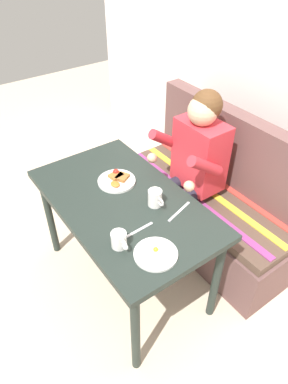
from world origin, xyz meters
TOP-DOWN VIEW (x-y plane):
  - ground_plane at (0.00, 0.00)m, footprint 8.00×8.00m
  - back_wall at (0.00, 1.27)m, footprint 4.40×0.10m
  - table at (0.00, 0.00)m, footprint 1.20×0.70m
  - couch at (0.00, 0.76)m, footprint 1.44×0.56m
  - person at (-0.07, 0.59)m, footprint 0.45×0.61m
  - plate_breakfast at (-0.17, 0.07)m, footprint 0.23×0.23m
  - plate_eggs at (0.44, -0.09)m, footprint 0.22×0.22m
  - coffee_mug at (0.29, -0.21)m, footprint 0.12×0.08m
  - coffee_mug_second at (0.14, 0.13)m, footprint 0.12×0.08m
  - fork at (0.25, -0.06)m, footprint 0.02×0.17m
  - knife at (0.27, 0.20)m, footprint 0.07×0.20m

SIDE VIEW (x-z plane):
  - ground_plane at x=0.00m, z-range 0.00..0.00m
  - couch at x=0.00m, z-range -0.17..0.83m
  - table at x=0.00m, z-range 0.28..1.01m
  - fork at x=0.25m, z-range 0.73..0.73m
  - knife at x=0.27m, z-range 0.73..0.73m
  - plate_eggs at x=0.44m, z-range 0.72..0.76m
  - person at x=-0.07m, z-range 0.13..1.35m
  - plate_breakfast at x=-0.17m, z-range 0.72..0.77m
  - coffee_mug at x=0.29m, z-range 0.73..0.82m
  - coffee_mug_second at x=0.14m, z-range 0.73..0.83m
  - back_wall at x=0.00m, z-range 0.00..2.60m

